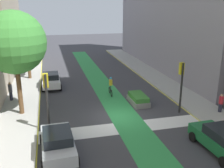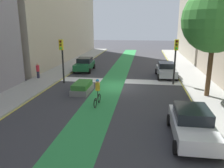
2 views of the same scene
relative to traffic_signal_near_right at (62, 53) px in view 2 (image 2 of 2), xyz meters
name	(u,v)px [view 2 (image 2 of 2)]	position (x,y,z in m)	size (l,w,h in m)	color
ground_plane	(117,86)	(-5.25, 0.35, -2.91)	(120.00, 120.00, 0.00)	#38383D
bike_lane_paint	(110,86)	(-4.60, 0.35, -2.91)	(2.40, 60.00, 0.01)	#2D8C47
crosswalk_band	(120,81)	(-5.25, -1.65, -2.91)	(12.00, 1.80, 0.01)	silver
sidewalk_left	(203,89)	(-12.75, 0.35, -2.84)	(3.00, 60.00, 0.15)	#9E9E99
curb_stripe_left	(185,89)	(-11.25, 0.35, -2.91)	(0.16, 60.00, 0.01)	yellow
sidewalk_right	(40,82)	(2.25, 0.35, -2.84)	(3.00, 60.00, 0.15)	#9E9E99
curb_stripe_right	(55,84)	(0.75, 0.35, -2.91)	(0.16, 60.00, 0.01)	yellow
traffic_signal_near_right	(62,53)	(0.00, 0.00, 0.00)	(0.35, 0.52, 4.15)	black
traffic_signal_near_left	(176,53)	(-10.42, -0.99, 0.03)	(0.35, 0.52, 4.19)	black
car_green_right_near	(85,64)	(-0.47, -6.05, -2.11)	(2.17, 4.27, 1.57)	#196033
car_silver_left_near	(166,70)	(-9.96, -4.02, -2.11)	(2.16, 4.27, 1.57)	#B2B7BF
car_white_left_far	(192,124)	(-10.05, 9.47, -2.11)	(2.02, 4.20, 1.57)	silver
cyclist_in_lane	(97,92)	(-4.48, 5.37, -1.94)	(0.32, 1.73, 1.86)	black
pedestrian_sidewalk_right_a	(38,71)	(3.09, -1.10, -2.00)	(0.34, 0.34, 1.52)	#262638
street_tree_near	(215,20)	(-12.51, 2.53, 2.89)	(4.74, 4.74, 8.04)	brown
median_planter	(82,88)	(-2.60, 2.63, -2.51)	(1.35, 2.67, 0.85)	slate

